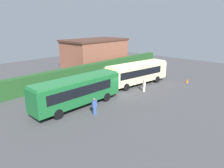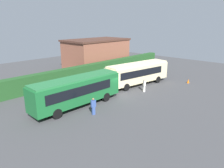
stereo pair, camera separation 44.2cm
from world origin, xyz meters
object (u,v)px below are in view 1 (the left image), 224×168
(traffic_cone, at_px, (187,81))
(person_far, at_px, (132,74))
(bus_green, at_px, (78,90))
(bus_cream, at_px, (137,72))
(person_left, at_px, (94,106))
(person_right, at_px, (144,85))
(person_center, at_px, (72,86))

(traffic_cone, bearing_deg, person_far, 122.73)
(bus_green, distance_m, person_far, 12.60)
(bus_cream, relative_size, traffic_cone, 17.50)
(person_left, xyz_separation_m, traffic_cone, (17.14, -2.10, -0.60))
(person_right, xyz_separation_m, traffic_cone, (7.84, -2.53, -0.58))
(bus_green, relative_size, bus_cream, 1.00)
(bus_green, height_order, traffic_cone, bus_green)
(bus_cream, xyz_separation_m, person_far, (1.41, 1.92, -0.84))
(bus_cream, relative_size, person_center, 5.55)
(person_left, height_order, traffic_cone, person_left)
(bus_cream, bearing_deg, person_right, -118.78)
(person_far, bearing_deg, person_center, 130.18)
(bus_green, bearing_deg, traffic_cone, -14.90)
(person_left, distance_m, person_right, 9.31)
(person_left, distance_m, traffic_cone, 17.28)
(person_far, bearing_deg, traffic_cone, -97.38)
(person_center, relative_size, traffic_cone, 3.15)
(traffic_cone, bearing_deg, bus_cream, 139.39)
(bus_green, height_order, person_right, bus_green)
(bus_cream, distance_m, person_left, 11.67)
(person_left, height_order, person_far, person_far)
(bus_green, height_order, person_far, bus_green)
(person_left, relative_size, traffic_cone, 2.86)
(person_far, height_order, traffic_cone, person_far)
(bus_green, xyz_separation_m, person_far, (12.40, 2.07, -0.87))
(bus_cream, height_order, person_right, bus_cream)
(person_far, bearing_deg, person_right, -167.23)
(bus_green, bearing_deg, bus_cream, 2.05)
(bus_cream, height_order, person_left, bus_cream)
(bus_cream, relative_size, person_right, 6.21)
(bus_green, height_order, person_left, bus_green)
(person_left, bearing_deg, bus_cream, 124.56)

